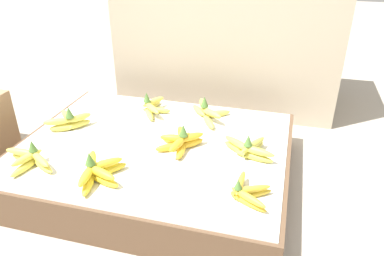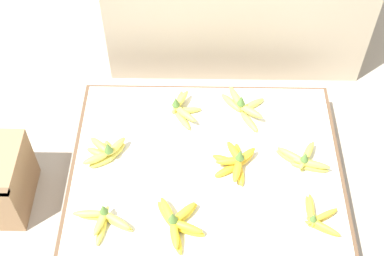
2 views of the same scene
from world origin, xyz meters
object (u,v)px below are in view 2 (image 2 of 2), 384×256
(banana_bunch_back_midleft, at_px, (182,108))
(banana_bunch_back_midright, at_px, (243,106))
(banana_bunch_middle_midright, at_px, (236,162))
(banana_bunch_front_right, at_px, (318,218))
(banana_bunch_middle_right, at_px, (303,159))
(banana_bunch_front_midleft, at_px, (178,222))
(banana_bunch_front_left, at_px, (103,220))
(banana_bunch_middle_left, at_px, (106,152))

(banana_bunch_back_midleft, height_order, banana_bunch_back_midright, banana_bunch_back_midright)
(banana_bunch_middle_midright, relative_size, banana_bunch_back_midright, 0.89)
(banana_bunch_front_right, distance_m, banana_bunch_middle_right, 0.27)
(banana_bunch_middle_right, bearing_deg, banana_bunch_front_midleft, -149.30)
(banana_bunch_front_left, xyz_separation_m, banana_bunch_middle_right, (0.78, 0.29, 0.00))
(banana_bunch_front_left, relative_size, banana_bunch_front_midleft, 1.01)
(banana_bunch_front_right, height_order, banana_bunch_middle_right, banana_bunch_middle_right)
(banana_bunch_front_right, xyz_separation_m, banana_bunch_middle_midright, (-0.30, 0.25, 0.01))
(banana_bunch_middle_right, bearing_deg, banana_bunch_back_midright, 129.48)
(banana_bunch_front_left, bearing_deg, banana_bunch_middle_left, 95.26)
(banana_bunch_back_midright, bearing_deg, banana_bunch_front_left, -133.87)
(banana_bunch_middle_midright, distance_m, banana_bunch_middle_right, 0.27)
(banana_bunch_front_right, relative_size, banana_bunch_back_midright, 0.79)
(banana_bunch_front_midleft, xyz_separation_m, banana_bunch_front_right, (0.53, 0.03, -0.01))
(banana_bunch_front_left, xyz_separation_m, banana_bunch_back_midright, (0.55, 0.57, 0.00))
(banana_bunch_front_left, height_order, banana_bunch_back_midright, banana_bunch_back_midright)
(banana_bunch_front_midleft, xyz_separation_m, banana_bunch_middle_right, (0.50, 0.30, -0.00))
(banana_bunch_front_midleft, height_order, banana_bunch_back_midright, banana_bunch_back_midright)
(banana_bunch_back_midright, bearing_deg, banana_bunch_middle_midright, -98.22)
(banana_bunch_middle_right, bearing_deg, banana_bunch_middle_left, 178.33)
(banana_bunch_back_midleft, bearing_deg, banana_bunch_middle_right, -28.03)
(banana_bunch_front_right, bearing_deg, banana_bunch_front_left, -178.40)
(banana_bunch_middle_midright, relative_size, banana_bunch_back_midleft, 0.93)
(banana_bunch_middle_left, height_order, banana_bunch_middle_right, banana_bunch_middle_left)
(banana_bunch_back_midright, bearing_deg, banana_bunch_middle_right, -50.52)
(banana_bunch_middle_midright, bearing_deg, banana_bunch_back_midright, 81.78)
(banana_bunch_front_left, xyz_separation_m, banana_bunch_middle_left, (-0.03, 0.31, 0.00))
(banana_bunch_front_left, height_order, banana_bunch_front_midleft, banana_bunch_front_midleft)
(banana_bunch_front_right, bearing_deg, banana_bunch_middle_midright, 140.12)
(banana_bunch_middle_left, bearing_deg, banana_bunch_middle_midright, -4.15)
(banana_bunch_front_right, relative_size, banana_bunch_middle_right, 0.88)
(banana_bunch_middle_midright, height_order, banana_bunch_back_midleft, banana_bunch_middle_midright)
(banana_bunch_middle_right, distance_m, banana_bunch_back_midright, 0.36)
(banana_bunch_front_midleft, bearing_deg, banana_bunch_middle_right, 30.70)
(banana_bunch_middle_left, bearing_deg, banana_bunch_middle_right, -1.67)
(banana_bunch_front_right, bearing_deg, banana_bunch_front_midleft, -176.66)
(banana_bunch_back_midright, bearing_deg, banana_bunch_front_right, -64.77)
(banana_bunch_front_right, distance_m, banana_bunch_middle_midright, 0.39)
(banana_bunch_front_midleft, height_order, banana_bunch_middle_right, banana_bunch_front_midleft)
(banana_bunch_front_midleft, relative_size, banana_bunch_middle_left, 1.32)
(banana_bunch_front_left, xyz_separation_m, banana_bunch_front_midleft, (0.28, -0.01, 0.00))
(banana_bunch_front_midleft, relative_size, banana_bunch_back_midright, 0.95)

